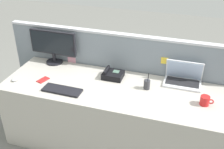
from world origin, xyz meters
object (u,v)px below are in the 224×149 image
at_px(laptop, 183,78).
at_px(computer_mouse_right_hand, 15,79).
at_px(keyboard_main, 62,90).
at_px(coffee_mug, 205,101).
at_px(desk_phone, 113,75).
at_px(cell_phone_red_case, 43,80).
at_px(pen_cup, 147,84).
at_px(desktop_monitor, 53,45).

distance_m(laptop, computer_mouse_right_hand, 1.75).
relative_size(keyboard_main, coffee_mug, 3.19).
height_order(desk_phone, computer_mouse_right_hand, desk_phone).
bearing_deg(keyboard_main, computer_mouse_right_hand, 176.72).
xyz_separation_m(laptop, cell_phone_red_case, (-1.41, -0.39, -0.06)).
bearing_deg(cell_phone_red_case, desk_phone, 41.02).
bearing_deg(laptop, coffee_mug, -55.44).
distance_m(laptop, keyboard_main, 1.24).
bearing_deg(cell_phone_red_case, pen_cup, 27.76).
relative_size(laptop, keyboard_main, 0.96).
height_order(computer_mouse_right_hand, coffee_mug, coffee_mug).
xyz_separation_m(pen_cup, coffee_mug, (0.56, -0.11, -0.01)).
bearing_deg(desk_phone, cell_phone_red_case, -157.83).
bearing_deg(desk_phone, coffee_mug, -12.72).
bearing_deg(desk_phone, keyboard_main, -134.33).
xyz_separation_m(desk_phone, coffee_mug, (0.95, -0.22, 0.01)).
relative_size(computer_mouse_right_hand, pen_cup, 0.54).
bearing_deg(coffee_mug, desk_phone, 167.28).
xyz_separation_m(laptop, coffee_mug, (0.23, -0.33, -0.02)).
height_order(pen_cup, coffee_mug, pen_cup).
relative_size(laptop, computer_mouse_right_hand, 3.76).
relative_size(desktop_monitor, cell_phone_red_case, 4.34).
bearing_deg(keyboard_main, cell_phone_red_case, 156.97).
relative_size(desk_phone, coffee_mug, 1.74).
relative_size(computer_mouse_right_hand, cell_phone_red_case, 0.78).
xyz_separation_m(laptop, computer_mouse_right_hand, (-1.68, -0.48, -0.05)).
xyz_separation_m(desktop_monitor, pen_cup, (1.15, -0.24, -0.17)).
distance_m(pen_cup, coffee_mug, 0.57).
xyz_separation_m(laptop, pen_cup, (-0.33, -0.23, -0.01)).
relative_size(desk_phone, computer_mouse_right_hand, 2.14).
distance_m(cell_phone_red_case, coffee_mug, 1.64).
relative_size(desktop_monitor, pen_cup, 3.01).
bearing_deg(cell_phone_red_case, computer_mouse_right_hand, -144.06).
bearing_deg(desktop_monitor, desk_phone, -10.09).
distance_m(desktop_monitor, pen_cup, 1.19).
height_order(laptop, keyboard_main, laptop).
xyz_separation_m(desktop_monitor, computer_mouse_right_hand, (-0.20, -0.50, -0.21)).
relative_size(desk_phone, keyboard_main, 0.54).
bearing_deg(desk_phone, laptop, 9.11).
distance_m(keyboard_main, pen_cup, 0.84).
height_order(laptop, cell_phone_red_case, laptop).
bearing_deg(laptop, desktop_monitor, 179.28).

